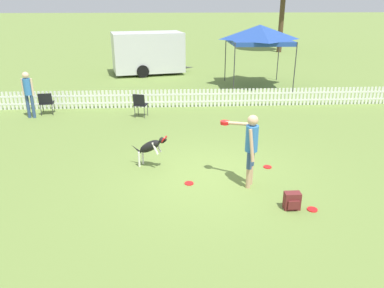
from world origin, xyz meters
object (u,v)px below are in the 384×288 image
(backpack_on_grass, at_px, (292,201))
(spectator_standing, at_px, (28,90))
(frisbee_near_handler, at_px, (189,183))
(frisbee_midfield, at_px, (312,209))
(handler_person, at_px, (250,142))
(folding_chair_center, at_px, (140,103))
(equipment_trailer, at_px, (148,52))
(frisbee_near_dog, at_px, (267,167))
(leaping_dog, at_px, (151,147))
(folding_chair_blue_left, at_px, (46,101))
(canopy_tent_main, at_px, (260,34))

(backpack_on_grass, bearing_deg, spectator_standing, 137.64)
(frisbee_near_handler, distance_m, frisbee_midfield, 2.82)
(frisbee_midfield, xyz_separation_m, spectator_standing, (-7.96, 6.95, 1.01))
(handler_person, relative_size, folding_chair_center, 1.93)
(folding_chair_center, height_order, equipment_trailer, equipment_trailer)
(handler_person, bearing_deg, frisbee_near_dog, -10.09)
(frisbee_near_dog, distance_m, spectator_standing, 9.02)
(handler_person, distance_m, frisbee_midfield, 1.94)
(leaping_dog, relative_size, spectator_standing, 0.60)
(frisbee_midfield, relative_size, folding_chair_center, 0.24)
(frisbee_near_handler, height_order, folding_chair_blue_left, folding_chair_blue_left)
(frisbee_near_handler, relative_size, frisbee_midfield, 1.00)
(frisbee_near_dog, bearing_deg, folding_chair_center, 127.65)
(frisbee_midfield, distance_m, backpack_on_grass, 0.46)
(folding_chair_blue_left, xyz_separation_m, canopy_tent_main, (8.96, 4.41, 2.00))
(handler_person, xyz_separation_m, frisbee_near_handler, (-1.36, 0.15, -1.07))
(folding_chair_blue_left, bearing_deg, frisbee_near_handler, 122.82)
(folding_chair_blue_left, bearing_deg, leaping_dog, 122.19)
(folding_chair_center, bearing_deg, frisbee_midfield, 135.74)
(frisbee_near_dog, distance_m, frisbee_midfield, 2.17)
(leaping_dog, relative_size, frisbee_midfield, 4.75)
(frisbee_near_dog, xyz_separation_m, equipment_trailer, (-3.70, 13.35, 1.22))
(handler_person, distance_m, equipment_trailer, 14.61)
(spectator_standing, relative_size, equipment_trailer, 0.35)
(folding_chair_blue_left, distance_m, spectator_standing, 0.79)
(folding_chair_center, bearing_deg, leaping_dog, 112.64)
(spectator_standing, bearing_deg, leaping_dog, 139.94)
(canopy_tent_main, bearing_deg, frisbee_near_dog, -100.94)
(spectator_standing, bearing_deg, canopy_tent_main, -147.62)
(folding_chair_blue_left, xyz_separation_m, spectator_standing, (-0.46, -0.38, 0.52))
(handler_person, relative_size, equipment_trailer, 0.35)
(canopy_tent_main, bearing_deg, backpack_on_grass, -99.11)
(spectator_standing, distance_m, equipment_trailer, 9.36)
(frisbee_midfield, distance_m, folding_chair_blue_left, 10.51)
(folding_chair_blue_left, relative_size, equipment_trailer, 0.17)
(equipment_trailer, bearing_deg, folding_chair_blue_left, -124.61)
(leaping_dog, bearing_deg, canopy_tent_main, 179.54)
(equipment_trailer, bearing_deg, spectator_standing, -126.29)
(folding_chair_blue_left, bearing_deg, canopy_tent_main, -160.88)
(backpack_on_grass, bearing_deg, frisbee_midfield, -10.21)
(handler_person, height_order, folding_chair_blue_left, handler_person)
(frisbee_near_handler, height_order, equipment_trailer, equipment_trailer)
(frisbee_near_handler, bearing_deg, spectator_standing, 134.26)
(backpack_on_grass, bearing_deg, frisbee_near_dog, 89.62)
(frisbee_near_handler, height_order, folding_chair_center, folding_chair_center)
(frisbee_near_handler, bearing_deg, handler_person, -6.42)
(frisbee_midfield, height_order, folding_chair_center, folding_chair_center)
(folding_chair_blue_left, bearing_deg, frisbee_midfield, 128.56)
(folding_chair_center, xyz_separation_m, equipment_trailer, (-0.12, 8.71, 0.69))
(handler_person, height_order, backpack_on_grass, handler_person)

